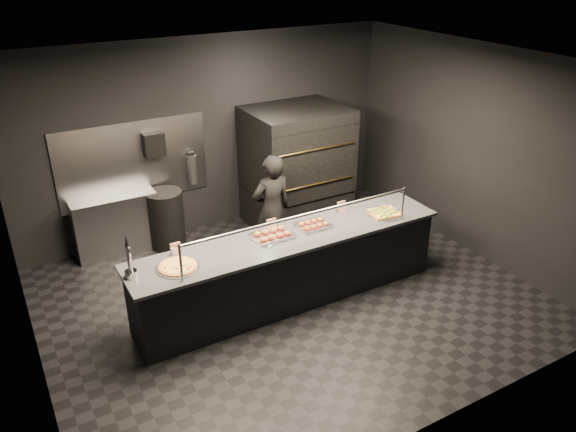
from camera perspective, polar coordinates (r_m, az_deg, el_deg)
The scene contains 15 objects.
room at distance 6.67m, azimuth -0.15°, elevation 2.39°, with size 6.04×6.00×3.00m.
service_counter at distance 7.12m, azimuth 0.22°, elevation -5.33°, with size 4.10×0.78×1.37m.
pizza_oven at distance 8.92m, azimuth 0.84°, elevation 5.01°, with size 1.50×1.23×1.91m.
prep_shelf at distance 8.57m, azimuth -17.03°, elevation -0.89°, with size 1.20×0.35×0.90m, color #99999E.
towel_dispenser at distance 8.37m, azimuth -13.48°, elevation 7.09°, with size 0.30×0.20×0.35m, color black.
fire_extinguisher at distance 8.70m, azimuth -9.72°, elevation 4.72°, with size 0.14×0.14×0.51m.
beer_tap at distance 6.25m, azimuth -15.75°, elevation -4.83°, with size 0.13×0.19×0.52m.
round_pizza at distance 6.37m, azimuth -11.13°, elevation -5.06°, with size 0.49×0.49×0.03m.
slider_tray_a at distance 6.88m, azimuth -1.60°, elevation -1.90°, with size 0.56×0.48×0.08m.
slider_tray_b at distance 7.13m, azimuth 2.61°, elevation -0.89°, with size 0.45×0.36×0.07m.
square_pizza at distance 7.56m, azimuth 9.75°, elevation 0.32°, with size 0.48×0.48×0.05m.
condiment_jar at distance 6.62m, azimuth -11.37°, elevation -3.49°, with size 0.15×0.06×0.10m.
tent_cards at distance 7.00m, azimuth -2.17°, elevation -0.95°, with size 2.43×0.04×0.15m.
trash_bin at distance 8.58m, azimuth -12.27°, elevation -0.32°, with size 0.53×0.53×0.89m, color black.
worker at distance 7.86m, azimuth -1.66°, elevation 0.68°, with size 0.59×0.39×1.60m, color black.
Camera 1 is at (-3.03, -5.27, 4.18)m, focal length 35.00 mm.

